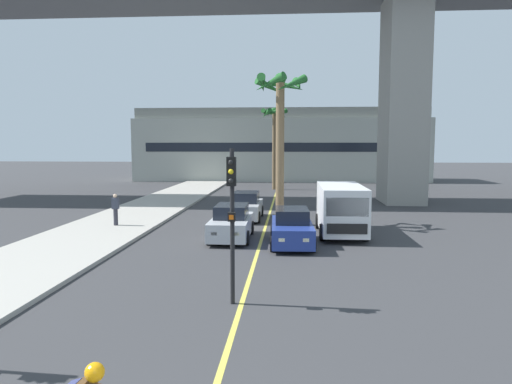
{
  "coord_description": "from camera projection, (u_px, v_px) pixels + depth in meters",
  "views": [
    {
      "loc": [
        1.31,
        -3.78,
        4.31
      ],
      "look_at": [
        0.0,
        14.0,
        2.51
      ],
      "focal_mm": 33.42,
      "sensor_mm": 36.0,
      "label": 1
    }
  ],
  "objects": [
    {
      "name": "sidewalk_left",
      "position": [
        76.0,
        242.0,
        20.73
      ],
      "size": [
        4.8,
        80.0,
        0.15
      ],
      "primitive_type": "cube",
      "color": "#ADA89E",
      "rests_on": "ground"
    },
    {
      "name": "lane_stripe_center",
      "position": [
        268.0,
        217.0,
        28.09
      ],
      "size": [
        0.14,
        56.0,
        0.01
      ],
      "primitive_type": "cube",
      "color": "#DBCC4C",
      "rests_on": "ground"
    },
    {
      "name": "pier_building_backdrop",
      "position": [
        280.0,
        145.0,
        56.93
      ],
      "size": [
        33.75,
        8.04,
        8.39
      ],
      "color": "#ADB2A8",
      "rests_on": "ground"
    },
    {
      "name": "car_queue_front",
      "position": [
        231.0,
        223.0,
        21.62
      ],
      "size": [
        1.84,
        4.1,
        1.56
      ],
      "color": "#B7BABF",
      "rests_on": "ground"
    },
    {
      "name": "car_queue_second",
      "position": [
        292.0,
        228.0,
        20.36
      ],
      "size": [
        1.95,
        4.16,
        1.56
      ],
      "color": "navy",
      "rests_on": "ground"
    },
    {
      "name": "car_queue_third",
      "position": [
        246.0,
        207.0,
        27.35
      ],
      "size": [
        1.86,
        4.11,
        1.56
      ],
      "color": "#B7BABF",
      "rests_on": "ground"
    },
    {
      "name": "delivery_van",
      "position": [
        341.0,
        208.0,
        22.68
      ],
      "size": [
        2.18,
        5.26,
        2.36
      ],
      "color": "white",
      "rests_on": "ground"
    },
    {
      "name": "traffic_light_median_near",
      "position": [
        232.0,
        205.0,
        12.57
      ],
      "size": [
        0.24,
        0.37,
        4.2
      ],
      "color": "black",
      "rests_on": "ground"
    },
    {
      "name": "palm_tree_near_median",
      "position": [
        274.0,
        123.0,
        44.74
      ],
      "size": [
        2.62,
        2.64,
        7.72
      ],
      "color": "brown",
      "rests_on": "ground"
    },
    {
      "name": "palm_tree_mid_median",
      "position": [
        280.0,
        112.0,
        25.01
      ],
      "size": [
        2.9,
        2.99,
        8.0
      ],
      "color": "brown",
      "rests_on": "ground"
    },
    {
      "name": "pedestrian_mid_block",
      "position": [
        115.0,
        209.0,
        24.42
      ],
      "size": [
        0.34,
        0.22,
        1.62
      ],
      "color": "#2D2D38",
      "rests_on": "sidewalk_left"
    }
  ]
}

